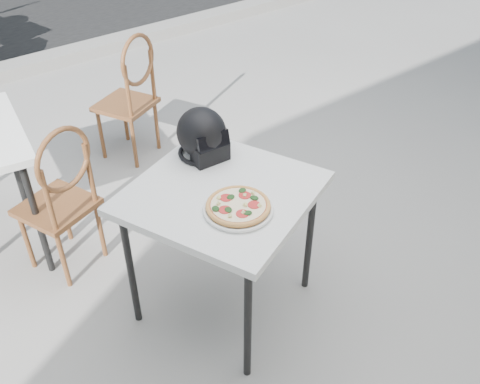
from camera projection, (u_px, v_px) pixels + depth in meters
ground at (232, 216)px, 3.43m from camera, size 80.00×80.00×0.00m
curb at (45, 61)px, 5.27m from camera, size 30.00×0.25×0.12m
cafe_table_main at (222, 201)px, 2.46m from camera, size 1.01×1.01×0.74m
plate at (238, 209)px, 2.29m from camera, size 0.40×0.40×0.02m
pizza at (238, 206)px, 2.28m from camera, size 0.35×0.35×0.03m
helmet at (202, 136)px, 2.58m from camera, size 0.26×0.27×0.25m
cafe_chair_main at (131, 91)px, 3.71m from camera, size 0.48×0.48×0.95m
cafe_chair_side at (61, 193)px, 2.78m from camera, size 0.45×0.45×0.92m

